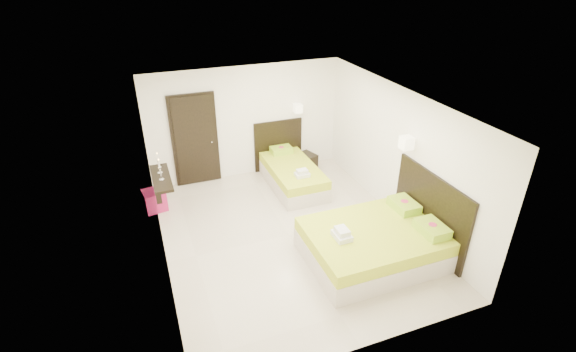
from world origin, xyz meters
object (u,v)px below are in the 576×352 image
object	(u,v)px
bed_single	(291,173)
ottoman	(155,200)
nightstand	(304,163)
bed_double	(377,241)

from	to	relation	value
bed_single	ottoman	distance (m)	3.04
bed_single	nightstand	size ratio (longest dim) A/B	4.00
bed_single	ottoman	bearing A→B (deg)	179.70
bed_single	bed_double	xyz separation A→B (m)	(0.43, -2.97, 0.04)
bed_double	nightstand	world-z (taller)	bed_double
bed_double	ottoman	size ratio (longest dim) A/B	5.36
bed_double	nightstand	xyz separation A→B (m)	(0.10, 3.46, -0.11)
nightstand	bed_single	bearing A→B (deg)	-154.95
bed_double	ottoman	distance (m)	4.58
nightstand	ottoman	xyz separation A→B (m)	(-3.56, -0.47, -0.01)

